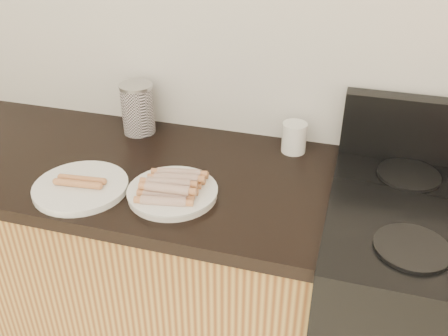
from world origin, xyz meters
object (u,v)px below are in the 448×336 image
(side_plate, at_px, (81,187))
(canister, at_px, (138,109))
(mug, at_px, (294,137))
(main_plate, at_px, (173,193))

(side_plate, relative_size, canister, 1.54)
(side_plate, xyz_separation_m, mug, (0.54, 0.40, 0.04))
(main_plate, height_order, canister, canister)
(main_plate, xyz_separation_m, mug, (0.28, 0.35, 0.04))
(canister, relative_size, mug, 1.77)
(canister, distance_m, mug, 0.53)
(main_plate, relative_size, mug, 2.54)
(side_plate, distance_m, canister, 0.39)
(side_plate, height_order, mug, mug)
(canister, xyz_separation_m, mug, (0.53, 0.01, -0.04))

